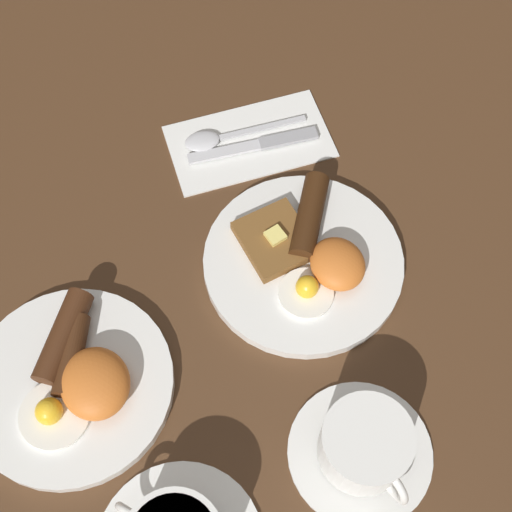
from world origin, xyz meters
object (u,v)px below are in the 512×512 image
object	(u,v)px
breakfast_plate_near	(305,258)
spoon	(216,138)
knife	(261,144)
breakfast_plate_far	(74,380)
teacup_near	(364,447)

from	to	relation	value
breakfast_plate_near	spoon	size ratio (longest dim) A/B	1.44
knife	spoon	xyz separation A→B (m)	(0.03, 0.05, 0.00)
breakfast_plate_near	knife	world-z (taller)	breakfast_plate_near
spoon	breakfast_plate_far	bearing A→B (deg)	49.99
teacup_near	spoon	distance (m)	0.43
teacup_near	spoon	size ratio (longest dim) A/B	0.92
breakfast_plate_far	breakfast_plate_near	bearing A→B (deg)	-82.17
breakfast_plate_far	knife	world-z (taller)	breakfast_plate_far
breakfast_plate_near	breakfast_plate_far	xyz separation A→B (m)	(-0.04, 0.29, 0.00)
knife	teacup_near	bearing A→B (deg)	90.08
teacup_near	breakfast_plate_near	bearing A→B (deg)	-9.91
teacup_near	knife	world-z (taller)	teacup_near
breakfast_plate_near	knife	size ratio (longest dim) A/B	1.37
knife	breakfast_plate_near	bearing A→B (deg)	92.49
breakfast_plate_near	knife	distance (m)	0.17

